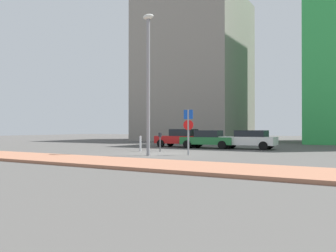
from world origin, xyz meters
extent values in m
plane|color=#4C4947|center=(0.00, 0.00, 0.00)|extent=(120.00, 120.00, 0.00)
cube|color=#9E664C|center=(0.00, -6.43, 0.07)|extent=(40.00, 3.50, 0.14)
cube|color=red|center=(-2.74, 7.50, 0.63)|extent=(4.13, 1.98, 0.63)
cube|color=black|center=(-2.40, 7.52, 1.24)|extent=(2.06, 1.75, 0.58)
cylinder|color=black|center=(-4.08, 6.54, 0.32)|extent=(0.65, 0.25, 0.64)
cylinder|color=black|center=(-4.16, 8.34, 0.32)|extent=(0.65, 0.25, 0.64)
cylinder|color=black|center=(-1.32, 6.66, 0.32)|extent=(0.65, 0.25, 0.64)
cylinder|color=black|center=(-1.40, 8.46, 0.32)|extent=(0.65, 0.25, 0.64)
cube|color=#237238|center=(0.02, 7.09, 0.61)|extent=(4.34, 2.02, 0.57)
cube|color=black|center=(0.09, 7.09, 1.16)|extent=(2.02, 1.72, 0.54)
cylinder|color=black|center=(-1.36, 6.12, 0.32)|extent=(0.65, 0.26, 0.64)
cylinder|color=black|center=(-1.48, 7.85, 0.32)|extent=(0.65, 0.26, 0.64)
cylinder|color=black|center=(1.51, 6.32, 0.32)|extent=(0.65, 0.26, 0.64)
cylinder|color=black|center=(1.39, 8.05, 0.32)|extent=(0.65, 0.26, 0.64)
cube|color=white|center=(3.09, 7.47, 0.64)|extent=(4.34, 1.69, 0.63)
cube|color=black|center=(3.44, 7.47, 1.19)|extent=(2.25, 1.56, 0.49)
cylinder|color=black|center=(1.61, 6.62, 0.32)|extent=(0.64, 0.22, 0.64)
cylinder|color=black|center=(1.61, 8.31, 0.32)|extent=(0.64, 0.22, 0.64)
cylinder|color=black|center=(4.56, 6.62, 0.32)|extent=(0.64, 0.22, 0.64)
cylinder|color=black|center=(4.56, 8.31, 0.32)|extent=(0.64, 0.22, 0.64)
cylinder|color=gray|center=(1.94, -0.20, 1.35)|extent=(0.10, 0.10, 2.71)
cube|color=#1447B7|center=(1.94, -0.20, 2.41)|extent=(0.54, 0.16, 0.55)
cylinder|color=red|center=(1.94, -0.20, 1.78)|extent=(0.59, 0.17, 0.60)
cylinder|color=#4C4C51|center=(-1.05, 1.49, 0.51)|extent=(0.08, 0.08, 1.01)
cube|color=black|center=(-1.05, 1.49, 1.15)|extent=(0.18, 0.14, 0.28)
cylinder|color=gray|center=(0.09, -1.70, 3.97)|extent=(0.20, 0.20, 7.93)
ellipsoid|color=silver|center=(0.09, -1.70, 8.08)|extent=(0.70, 0.36, 0.30)
cylinder|color=#B7B7BC|center=(-2.45, 1.18, 0.53)|extent=(0.14, 0.14, 1.07)
cylinder|color=black|center=(-2.86, 2.83, 0.49)|extent=(0.16, 0.16, 0.97)
cube|color=gray|center=(-9.24, 23.67, 9.32)|extent=(13.19, 11.61, 18.64)
camera|label=1|loc=(11.24, -18.63, 1.56)|focal=37.31mm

